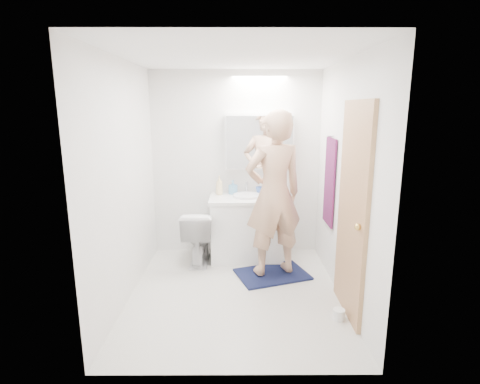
{
  "coord_description": "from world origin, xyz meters",
  "views": [
    {
      "loc": [
        0.03,
        -3.65,
        1.93
      ],
      "look_at": [
        0.05,
        0.25,
        1.05
      ],
      "focal_mm": 27.98,
      "sensor_mm": 36.0,
      "label": 1
    }
  ],
  "objects_px": {
    "vanity_cabinet": "(247,229)",
    "soap_bottle_a": "(219,185)",
    "soap_bottle_b": "(233,187)",
    "toothbrush_cup": "(260,191)",
    "person": "(274,194)",
    "toilet": "(199,236)",
    "medicine_cabinet": "(259,142)",
    "toilet_paper_roll": "(339,314)"
  },
  "relations": [
    {
      "from": "person",
      "to": "toothbrush_cup",
      "type": "xyz_separation_m",
      "value": [
        -0.12,
        0.69,
        -0.11
      ]
    },
    {
      "from": "soap_bottle_a",
      "to": "toilet_paper_roll",
      "type": "bearing_deg",
      "value": -53.87
    },
    {
      "from": "medicine_cabinet",
      "to": "person",
      "type": "height_order",
      "value": "person"
    },
    {
      "from": "person",
      "to": "toothbrush_cup",
      "type": "bearing_deg",
      "value": -99.14
    },
    {
      "from": "soap_bottle_b",
      "to": "toilet_paper_roll",
      "type": "bearing_deg",
      "value": -58.67
    },
    {
      "from": "toilet",
      "to": "soap_bottle_b",
      "type": "distance_m",
      "value": 0.77
    },
    {
      "from": "person",
      "to": "toilet_paper_roll",
      "type": "xyz_separation_m",
      "value": [
        0.54,
        -0.95,
        -0.93
      ]
    },
    {
      "from": "toilet",
      "to": "vanity_cabinet",
      "type": "bearing_deg",
      "value": -168.43
    },
    {
      "from": "soap_bottle_b",
      "to": "person",
      "type": "bearing_deg",
      "value": -56.46
    },
    {
      "from": "person",
      "to": "soap_bottle_b",
      "type": "distance_m",
      "value": 0.85
    },
    {
      "from": "toilet",
      "to": "toilet_paper_roll",
      "type": "distance_m",
      "value": 2.0
    },
    {
      "from": "toilet",
      "to": "toothbrush_cup",
      "type": "relative_size",
      "value": 6.39
    },
    {
      "from": "toilet",
      "to": "person",
      "type": "distance_m",
      "value": 1.18
    },
    {
      "from": "soap_bottle_b",
      "to": "toothbrush_cup",
      "type": "distance_m",
      "value": 0.35
    },
    {
      "from": "toilet",
      "to": "soap_bottle_a",
      "type": "height_order",
      "value": "soap_bottle_a"
    },
    {
      "from": "soap_bottle_a",
      "to": "vanity_cabinet",
      "type": "bearing_deg",
      "value": -22.68
    },
    {
      "from": "medicine_cabinet",
      "to": "toilet",
      "type": "height_order",
      "value": "medicine_cabinet"
    },
    {
      "from": "toilet",
      "to": "soap_bottle_a",
      "type": "bearing_deg",
      "value": -133.0
    },
    {
      "from": "vanity_cabinet",
      "to": "toilet",
      "type": "height_order",
      "value": "vanity_cabinet"
    },
    {
      "from": "toothbrush_cup",
      "to": "toilet_paper_roll",
      "type": "height_order",
      "value": "toothbrush_cup"
    },
    {
      "from": "person",
      "to": "soap_bottle_b",
      "type": "height_order",
      "value": "person"
    },
    {
      "from": "vanity_cabinet",
      "to": "toilet_paper_roll",
      "type": "relative_size",
      "value": 8.18
    },
    {
      "from": "person",
      "to": "soap_bottle_b",
      "type": "xyz_separation_m",
      "value": [
        -0.47,
        0.71,
        -0.07
      ]
    },
    {
      "from": "toothbrush_cup",
      "to": "toilet_paper_roll",
      "type": "xyz_separation_m",
      "value": [
        0.66,
        -1.63,
        -0.82
      ]
    },
    {
      "from": "vanity_cabinet",
      "to": "person",
      "type": "bearing_deg",
      "value": -61.31
    },
    {
      "from": "vanity_cabinet",
      "to": "soap_bottle_a",
      "type": "xyz_separation_m",
      "value": [
        -0.36,
        0.15,
        0.55
      ]
    },
    {
      "from": "medicine_cabinet",
      "to": "toilet",
      "type": "relative_size",
      "value": 1.28
    },
    {
      "from": "medicine_cabinet",
      "to": "soap_bottle_b",
      "type": "xyz_separation_m",
      "value": [
        -0.34,
        -0.03,
        -0.59
      ]
    },
    {
      "from": "soap_bottle_b",
      "to": "toilet_paper_roll",
      "type": "height_order",
      "value": "soap_bottle_b"
    },
    {
      "from": "vanity_cabinet",
      "to": "toilet_paper_roll",
      "type": "distance_m",
      "value": 1.72
    },
    {
      "from": "medicine_cabinet",
      "to": "vanity_cabinet",
      "type": "bearing_deg",
      "value": -126.83
    },
    {
      "from": "toilet",
      "to": "toilet_paper_roll",
      "type": "height_order",
      "value": "toilet"
    },
    {
      "from": "toilet_paper_roll",
      "to": "soap_bottle_a",
      "type": "bearing_deg",
      "value": 126.13
    },
    {
      "from": "toothbrush_cup",
      "to": "soap_bottle_b",
      "type": "bearing_deg",
      "value": 176.72
    },
    {
      "from": "soap_bottle_b",
      "to": "vanity_cabinet",
      "type": "bearing_deg",
      "value": -44.96
    },
    {
      "from": "vanity_cabinet",
      "to": "toothbrush_cup",
      "type": "relative_size",
      "value": 8.39
    },
    {
      "from": "soap_bottle_a",
      "to": "soap_bottle_b",
      "type": "relative_size",
      "value": 1.34
    },
    {
      "from": "medicine_cabinet",
      "to": "person",
      "type": "xyz_separation_m",
      "value": [
        0.13,
        -0.74,
        -0.52
      ]
    },
    {
      "from": "vanity_cabinet",
      "to": "soap_bottle_a",
      "type": "bearing_deg",
      "value": 157.32
    },
    {
      "from": "toilet",
      "to": "soap_bottle_b",
      "type": "height_order",
      "value": "soap_bottle_b"
    },
    {
      "from": "vanity_cabinet",
      "to": "person",
      "type": "height_order",
      "value": "person"
    },
    {
      "from": "vanity_cabinet",
      "to": "person",
      "type": "xyz_separation_m",
      "value": [
        0.29,
        -0.53,
        0.59
      ]
    }
  ]
}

